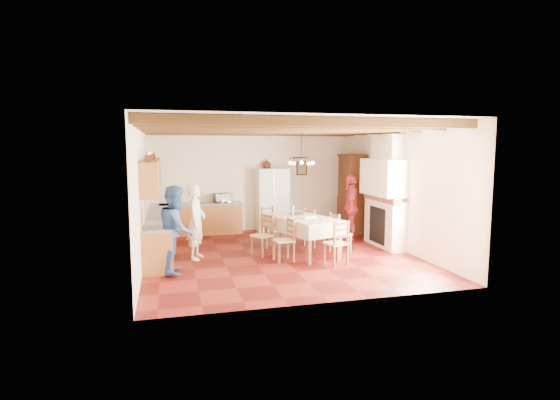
% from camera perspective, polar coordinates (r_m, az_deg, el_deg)
% --- Properties ---
extents(floor, '(6.00, 6.50, 0.02)m').
position_cam_1_polar(floor, '(10.24, -0.12, -7.23)').
color(floor, '#450C0A').
rests_on(floor, ground).
extents(ceiling, '(6.00, 6.50, 0.02)m').
position_cam_1_polar(ceiling, '(9.95, -0.13, 9.90)').
color(ceiling, silver).
rests_on(ceiling, ground).
extents(wall_back, '(6.00, 0.02, 3.00)m').
position_cam_1_polar(wall_back, '(13.15, -3.66, 2.56)').
color(wall_back, '#EEDFC6').
rests_on(wall_back, ground).
extents(wall_front, '(6.00, 0.02, 3.00)m').
position_cam_1_polar(wall_front, '(6.89, 6.63, -1.38)').
color(wall_front, '#EEDFC6').
rests_on(wall_front, ground).
extents(wall_left, '(0.02, 6.50, 3.00)m').
position_cam_1_polar(wall_left, '(9.68, -17.65, 0.71)').
color(wall_left, '#EEDFC6').
rests_on(wall_left, ground).
extents(wall_right, '(0.02, 6.50, 3.00)m').
position_cam_1_polar(wall_right, '(11.11, 15.09, 1.55)').
color(wall_right, '#EEDFC6').
rests_on(wall_right, ground).
extents(ceiling_beams, '(6.00, 6.30, 0.16)m').
position_cam_1_polar(ceiling_beams, '(9.94, -0.13, 9.32)').
color(ceiling_beams, '#38220F').
rests_on(ceiling_beams, ground).
extents(lower_cabinets_left, '(0.60, 4.30, 0.86)m').
position_cam_1_polar(lower_cabinets_left, '(10.87, -15.51, -4.28)').
color(lower_cabinets_left, brown).
rests_on(lower_cabinets_left, ground).
extents(lower_cabinets_back, '(2.30, 0.60, 0.86)m').
position_cam_1_polar(lower_cabinets_back, '(12.77, -10.21, -2.50)').
color(lower_cabinets_back, brown).
rests_on(lower_cabinets_back, ground).
extents(countertop_left, '(0.62, 4.30, 0.04)m').
position_cam_1_polar(countertop_left, '(10.79, -15.59, -1.94)').
color(countertop_left, slate).
rests_on(countertop_left, lower_cabinets_left).
extents(countertop_back, '(2.34, 0.62, 0.04)m').
position_cam_1_polar(countertop_back, '(12.70, -10.25, -0.50)').
color(countertop_back, slate).
rests_on(countertop_back, lower_cabinets_back).
extents(backsplash_left, '(0.03, 4.30, 0.60)m').
position_cam_1_polar(backsplash_left, '(10.76, -17.16, -0.29)').
color(backsplash_left, silver).
rests_on(backsplash_left, ground).
extents(backsplash_back, '(2.30, 0.03, 0.60)m').
position_cam_1_polar(backsplash_back, '(12.95, -10.38, 1.06)').
color(backsplash_back, silver).
rests_on(backsplash_back, ground).
extents(upper_cabinets, '(0.35, 4.20, 0.70)m').
position_cam_1_polar(upper_cabinets, '(10.69, -16.43, 3.19)').
color(upper_cabinets, brown).
rests_on(upper_cabinets, ground).
extents(fireplace, '(0.56, 1.60, 2.80)m').
position_cam_1_polar(fireplace, '(11.16, 13.27, 1.11)').
color(fireplace, beige).
rests_on(fireplace, ground).
extents(wall_picture, '(0.34, 0.03, 0.42)m').
position_cam_1_polar(wall_picture, '(13.48, 2.85, 4.16)').
color(wall_picture, black).
rests_on(wall_picture, ground).
extents(refrigerator, '(0.98, 0.82, 1.87)m').
position_cam_1_polar(refrigerator, '(13.18, -1.18, 0.10)').
color(refrigerator, white).
rests_on(refrigerator, floor).
extents(hutch, '(0.68, 1.32, 2.29)m').
position_cam_1_polar(hutch, '(12.99, 9.26, 0.85)').
color(hutch, '#36190F').
rests_on(hutch, floor).
extents(dining_table, '(1.60, 2.24, 0.88)m').
position_cam_1_polar(dining_table, '(10.23, 2.76, -2.64)').
color(dining_table, beige).
rests_on(dining_table, floor).
extents(chandelier, '(0.47, 0.47, 0.03)m').
position_cam_1_polar(chandelier, '(10.09, 2.80, 5.53)').
color(chandelier, black).
rests_on(chandelier, ground).
extents(chair_left_near, '(0.44, 0.46, 0.96)m').
position_cam_1_polar(chair_left_near, '(9.60, 0.47, -5.18)').
color(chair_left_near, brown).
rests_on(chair_left_near, floor).
extents(chair_left_far, '(0.56, 0.57, 0.96)m').
position_cam_1_polar(chair_left_far, '(10.12, -2.37, -4.56)').
color(chair_left_far, brown).
rests_on(chair_left_far, floor).
extents(chair_right_near, '(0.49, 0.50, 0.96)m').
position_cam_1_polar(chair_right_near, '(10.43, 7.86, -4.27)').
color(chair_right_near, brown).
rests_on(chair_right_near, floor).
extents(chair_right_far, '(0.54, 0.55, 0.96)m').
position_cam_1_polar(chair_right_far, '(11.07, 4.48, -3.59)').
color(chair_right_far, brown).
rests_on(chair_right_far, floor).
extents(chair_end_near, '(0.52, 0.50, 0.96)m').
position_cam_1_polar(chair_end_near, '(9.38, 7.33, -5.52)').
color(chair_end_near, brown).
rests_on(chair_end_near, floor).
extents(chair_end_far, '(0.55, 0.54, 0.96)m').
position_cam_1_polar(chair_end_far, '(11.31, -1.10, -3.34)').
color(chair_end_far, brown).
rests_on(chair_end_far, floor).
extents(person_man, '(0.58, 0.71, 1.69)m').
position_cam_1_polar(person_man, '(9.90, -10.92, -2.79)').
color(person_man, silver).
rests_on(person_man, floor).
extents(person_woman_blue, '(0.74, 0.91, 1.75)m').
position_cam_1_polar(person_woman_blue, '(8.92, -13.38, -3.71)').
color(person_woman_blue, '#2D518D').
rests_on(person_woman_blue, floor).
extents(person_woman_red, '(0.79, 1.12, 1.77)m').
position_cam_1_polar(person_woman_red, '(11.93, 9.22, -0.94)').
color(person_woman_red, '#C0303D').
rests_on(person_woman_red, floor).
extents(microwave, '(0.53, 0.41, 0.26)m').
position_cam_1_polar(microwave, '(12.75, -7.50, 0.27)').
color(microwave, silver).
rests_on(microwave, countertop_back).
extents(fridge_vase, '(0.32, 0.32, 0.28)m').
position_cam_1_polar(fridge_vase, '(13.07, -1.74, 4.76)').
color(fridge_vase, '#36190F').
rests_on(fridge_vase, refrigerator).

